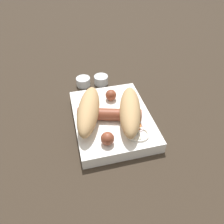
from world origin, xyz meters
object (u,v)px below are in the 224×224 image
at_px(sausage, 109,114).
at_px(condiment_cup_far, 83,82).
at_px(condiment_cup_near, 101,80).
at_px(bread_roll, 109,110).
at_px(food_tray, 112,119).

relative_size(sausage, condiment_cup_far, 4.03).
bearing_deg(condiment_cup_far, sausage, -169.73).
height_order(sausage, condiment_cup_near, sausage).
distance_m(bread_roll, sausage, 0.01).
bearing_deg(condiment_cup_far, bread_roll, -169.71).
xyz_separation_m(food_tray, condiment_cup_near, (0.19, -0.01, -0.00)).
xyz_separation_m(food_tray, sausage, (-0.01, 0.01, 0.03)).
distance_m(bread_roll, condiment_cup_far, 0.21).
height_order(food_tray, condiment_cup_far, food_tray).
distance_m(sausage, condiment_cup_far, 0.21).
bearing_deg(food_tray, bread_roll, 138.36).
bearing_deg(sausage, bread_roll, 6.92).
xyz_separation_m(food_tray, condiment_cup_far, (0.19, 0.05, -0.00)).
bearing_deg(condiment_cup_far, condiment_cup_near, -93.23).
bearing_deg(condiment_cup_near, sausage, 174.21).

